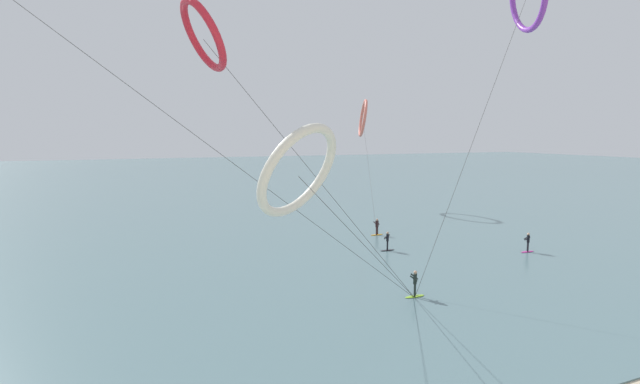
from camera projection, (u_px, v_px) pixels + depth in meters
name	position (u px, v px, depth m)	size (l,w,h in m)	color
sea_water	(179.00, 179.00, 107.66)	(400.00, 200.00, 0.08)	slate
surfer_magenta	(528.00, 244.00, 40.06)	(1.40, 0.73, 1.70)	#CC288E
surfer_lime	(415.00, 285.00, 28.97)	(1.40, 0.73, 1.70)	#8CC62D
surfer_charcoal	(387.00, 242.00, 40.54)	(1.40, 0.73, 1.70)	black
surfer_amber	(377.00, 228.00, 46.86)	(1.40, 0.71, 1.70)	orange
kite_crimson	(204.00, 36.00, 21.98)	(13.95, 3.89, 16.67)	red
kite_ivory	(299.00, 172.00, 19.54)	(12.27, 7.46, 10.80)	silver
kite_coral	(363.00, 118.00, 65.95)	(9.95, 21.70, 15.33)	#EA7260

